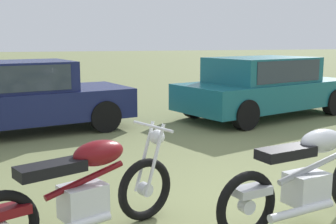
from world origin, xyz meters
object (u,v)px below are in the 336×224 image
motorcycle_maroon (84,191)px  car_teal (264,84)px  car_navy (10,94)px  motorcycle_silver (307,178)px

motorcycle_maroon → car_teal: (4.75, 5.30, 0.32)m
motorcycle_maroon → car_navy: (-0.95, 5.03, 0.32)m
car_teal → car_navy: bearing=163.8°
motorcycle_silver → motorcycle_maroon: bearing=160.3°
motorcycle_silver → car_navy: (-3.15, 5.30, 0.31)m
motorcycle_silver → car_teal: car_teal is taller
motorcycle_silver → car_teal: size_ratio=0.45×
car_navy → car_teal: (5.70, 0.27, 0.00)m
car_navy → car_teal: size_ratio=1.02×
motorcycle_silver → car_navy: bearing=108.1°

